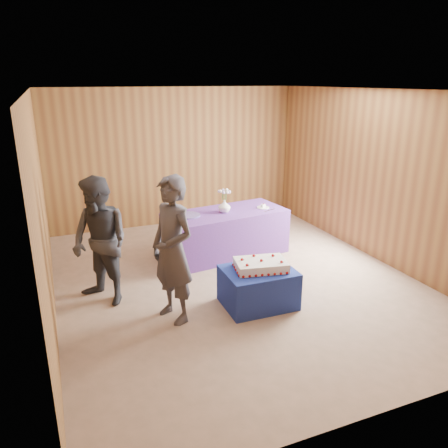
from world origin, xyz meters
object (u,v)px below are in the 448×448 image
sheet_cake (261,265)px  guest_left (172,250)px  guest_right (100,242)px  cake_table (258,287)px  serving_table (225,233)px  vase (224,206)px

sheet_cake → guest_left: 1.19m
sheet_cake → guest_right: size_ratio=0.44×
cake_table → guest_right: 2.12m
sheet_cake → serving_table: bearing=93.2°
serving_table → guest_left: bearing=-135.9°
cake_table → serving_table: 1.82m
serving_table → sheet_cake: 1.81m
serving_table → sheet_cake: serving_table is taller
guest_right → sheet_cake: bearing=32.0°
sheet_cake → guest_right: 2.08m
serving_table → guest_right: (-2.12, -0.95, 0.47)m
guest_left → guest_right: 1.06m
serving_table → vase: 0.48m
serving_table → guest_left: size_ratio=1.11×
guest_left → guest_right: size_ratio=1.06×
sheet_cake → vase: bearing=94.0°
cake_table → vase: vase is taller
cake_table → sheet_cake: sheet_cake is taller
cake_table → vase: bearing=83.3°
cake_table → serving_table: (0.27, 1.79, 0.12)m
serving_table → vase: vase is taller
guest_left → serving_table: bearing=118.8°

